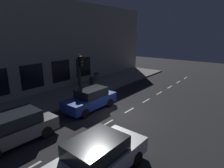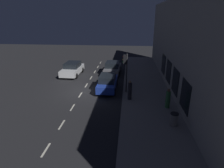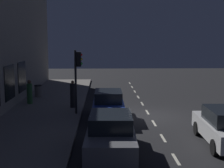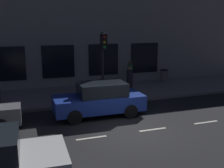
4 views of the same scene
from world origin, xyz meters
name	(u,v)px [view 2 (image 2 of 4)]	position (x,y,z in m)	size (l,w,h in m)	color
ground_plane	(83,91)	(0.00, 0.00, 0.00)	(60.00, 60.00, 0.00)	#232326
sidewalk	(146,92)	(6.25, 0.00, 0.07)	(4.50, 32.00, 0.15)	gray
building_facade	(178,49)	(8.80, 0.00, 4.32)	(0.65, 32.00, 8.65)	gray
lane_centre_line	(80,95)	(0.00, -1.00, 0.00)	(0.12, 27.20, 0.01)	beige
traffic_light	(125,66)	(4.18, -0.19, 2.75)	(0.47, 0.32, 3.69)	#2D2D30
parked_car_0	(113,68)	(2.44, 6.11, 0.79)	(2.06, 4.25, 1.58)	slate
parked_car_1	(72,69)	(-2.52, 5.18, 0.79)	(2.11, 4.37, 1.58)	silver
parked_car_2	(108,82)	(2.43, 0.55, 0.79)	(1.84, 4.19, 1.58)	#1E389E
pedestrian_0	(168,99)	(7.66, -3.16, 0.89)	(0.49, 0.49, 1.61)	#336B38
pedestrian_1	(130,91)	(4.64, -1.88, 0.95)	(0.37, 0.37, 1.73)	#232328
trash_bin	(174,119)	(7.60, -5.77, 0.59)	(0.55, 0.55, 0.88)	slate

